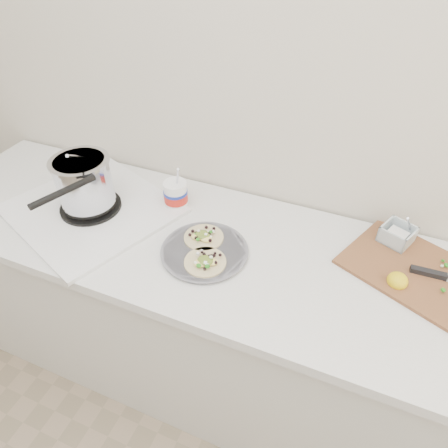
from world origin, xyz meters
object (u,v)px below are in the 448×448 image
at_px(stove, 87,192).
at_px(tub, 176,192).
at_px(taco_plate, 204,249).
at_px(cutboard, 420,267).

height_order(stove, tub, stove).
distance_m(stove, tub, 0.33).
height_order(taco_plate, tub, tub).
relative_size(stove, taco_plate, 2.39).
bearing_deg(tub, cutboard, -0.50).
relative_size(stove, tub, 3.44).
bearing_deg(cutboard, taco_plate, -141.23).
xyz_separation_m(taco_plate, cutboard, (0.67, 0.19, 0.00)).
distance_m(stove, cutboard, 1.18).
bearing_deg(tub, taco_plate, -43.39).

